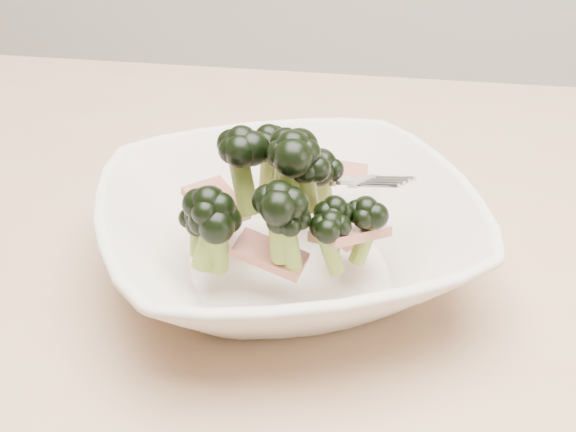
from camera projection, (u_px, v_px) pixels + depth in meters
The scene contains 2 objects.
dining_table at pixel (366, 343), 0.70m from camera, with size 1.20×0.80×0.75m.
broccoli_dish at pixel (287, 228), 0.60m from camera, with size 0.37×0.37×0.13m.
Camera 1 is at (0.02, -0.55, 1.10)m, focal length 50.00 mm.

